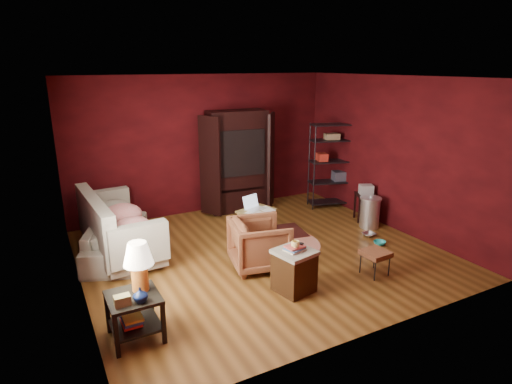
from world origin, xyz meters
TOP-DOWN VIEW (x-y plane):
  - room at (-0.04, -0.01)m, footprint 5.54×5.04m
  - sofa at (-2.09, 1.11)m, footprint 1.21×1.99m
  - armchair at (-0.26, -0.40)m, footprint 0.91×0.95m
  - pet_bowl_steel at (2.07, -0.26)m, footprint 0.23×0.06m
  - pet_bowl_turquoise at (1.96, -0.64)m, footprint 0.22×0.13m
  - vase at (-2.29, -1.48)m, footprint 0.18×0.19m
  - mug at (-0.21, -1.30)m, footprint 0.13×0.12m
  - side_table at (-2.28, -1.26)m, footprint 0.57×0.57m
  - sofa_cushions at (-2.08, 1.07)m, footprint 1.03×2.26m
  - hamper at (-0.19, -1.26)m, footprint 0.58×0.58m
  - footstool at (1.12, -1.41)m, footprint 0.38×0.38m
  - rug_round at (0.43, 0.17)m, footprint 1.48×1.48m
  - rug_oriental at (0.63, 0.64)m, footprint 1.18×0.89m
  - laptop_desk at (0.22, 0.62)m, footprint 0.72×0.62m
  - tv_armoire at (0.63, 2.24)m, footprint 1.64×0.96m
  - wire_shelving at (2.48, 1.47)m, footprint 0.95×0.62m
  - small_stand at (2.55, 0.42)m, footprint 0.48×0.48m
  - trash_can at (2.38, 0.09)m, footprint 0.50×0.50m

SIDE VIEW (x-z plane):
  - rug_round at x=0.43m, z-range 0.00..0.01m
  - rug_oriental at x=0.63m, z-range 0.01..0.02m
  - pet_bowl_turquoise at x=1.96m, z-range 0.00..0.21m
  - pet_bowl_steel at x=2.07m, z-range 0.00..0.23m
  - trash_can at x=2.38m, z-range -0.02..0.61m
  - hamper at x=-0.19m, z-range -0.03..0.65m
  - footstool at x=1.12m, z-range 0.14..0.51m
  - sofa at x=-2.09m, z-range 0.00..0.75m
  - armchair at x=-0.26m, z-range 0.00..0.83m
  - sofa_cushions at x=-2.08m, z-range -0.01..0.92m
  - laptop_desk at x=0.22m, z-range 0.09..0.86m
  - small_stand at x=2.55m, z-range 0.18..0.91m
  - vase at x=-2.29m, z-range 0.53..0.69m
  - side_table at x=-2.28m, z-range 0.11..1.22m
  - mug at x=-0.21m, z-range 0.66..0.78m
  - wire_shelving at x=2.48m, z-range 0.09..1.89m
  - tv_armoire at x=0.63m, z-range 0.04..2.13m
  - room at x=-0.04m, z-range -0.02..2.82m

